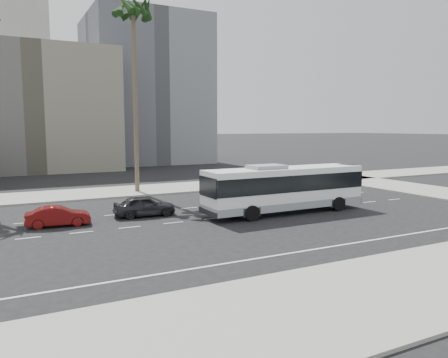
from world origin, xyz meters
TOP-DOWN VIEW (x-y plane):
  - ground at (0.00, 0.00)m, footprint 700.00×700.00m
  - sidewalk_north at (0.00, 15.50)m, footprint 120.00×7.00m
  - sidewalk_south at (0.00, -15.50)m, footprint 120.00×7.00m
  - cross_block_east at (22.00, 0.00)m, footprint 7.00×60.00m
  - midrise_beige_west at (-12.00, 45.00)m, footprint 24.00×18.00m
  - midrise_gray_center at (8.00, 52.00)m, footprint 20.00×20.00m
  - civic_tower at (-2.00, 250.00)m, footprint 42.00×42.00m
  - highrise_right at (45.00, 230.00)m, footprint 26.00×26.00m
  - highrise_far at (70.00, 260.00)m, footprint 22.00×22.00m
  - city_bus at (2.76, -0.48)m, footprint 12.89×3.15m
  - car_a at (-7.06, 3.09)m, footprint 2.11×4.56m
  - car_b at (-13.04, 2.53)m, footprint 1.79×4.15m
  - palm_near at (-4.33, 14.61)m, footprint 5.60×5.60m

SIDE VIEW (x-z plane):
  - ground at x=0.00m, z-range 0.00..0.00m
  - sidewalk_north at x=0.00m, z-range 0.00..0.15m
  - sidewalk_south at x=0.00m, z-range 0.00..0.15m
  - cross_block_east at x=22.00m, z-range 0.00..0.15m
  - car_b at x=-13.04m, z-range 0.00..1.33m
  - car_a at x=-7.06m, z-range 0.00..1.51m
  - city_bus at x=2.76m, z-range 0.09..3.79m
  - midrise_beige_west at x=-12.00m, z-range 0.00..18.00m
  - midrise_gray_center at x=8.00m, z-range 0.00..26.00m
  - palm_near at x=-4.33m, z-range 7.65..26.49m
  - highrise_far at x=70.00m, z-range 0.00..60.00m
  - highrise_right at x=45.00m, z-range 0.00..70.00m
  - civic_tower at x=-2.00m, z-range -25.67..103.33m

